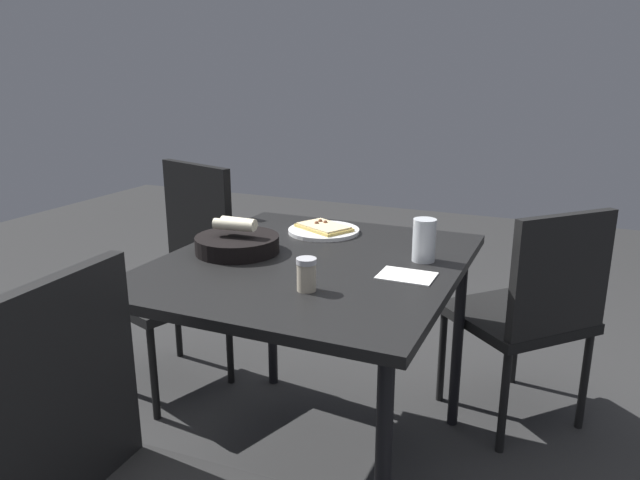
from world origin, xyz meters
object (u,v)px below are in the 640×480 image
at_px(dining_table, 311,281).
at_px(beer_glass, 424,242).
at_px(chair_near, 532,306).
at_px(chair_far, 179,266).
at_px(pepper_shaker, 306,276).
at_px(bread_basket, 237,243).
at_px(pizza_plate, 324,230).

relative_size(dining_table, beer_glass, 7.72).
relative_size(chair_near, chair_far, 0.91).
xyz_separation_m(pepper_shaker, chair_far, (0.88, -0.59, -0.27)).
bearing_deg(beer_glass, chair_near, -126.51).
height_order(dining_table, chair_near, chair_near).
distance_m(bread_basket, pepper_shaker, 0.42).
relative_size(pizza_plate, pepper_shaker, 2.86).
xyz_separation_m(dining_table, chair_near, (-0.64, -0.56, -0.19)).
bearing_deg(chair_near, dining_table, 41.30).
relative_size(pepper_shaker, chair_near, 0.11).
height_order(bread_basket, pepper_shaker, bread_basket).
height_order(beer_glass, chair_far, chair_far).
bearing_deg(pizza_plate, chair_far, -2.60).
bearing_deg(chair_near, pizza_plate, 18.43).
height_order(pizza_plate, pepper_shaker, pepper_shaker).
relative_size(pizza_plate, chair_near, 0.30).
relative_size(pizza_plate, chair_far, 0.27).
relative_size(bread_basket, chair_near, 0.32).
distance_m(bread_basket, chair_far, 0.69).
xyz_separation_m(beer_glass, chair_far, (1.10, -0.21, -0.29)).
relative_size(pepper_shaker, chair_far, 0.10).
relative_size(pizza_plate, bread_basket, 0.95).
xyz_separation_m(beer_glass, pepper_shaker, (0.23, 0.38, -0.02)).
xyz_separation_m(beer_glass, chair_near, (-0.31, -0.43, -0.32)).
distance_m(dining_table, pepper_shaker, 0.29).
xyz_separation_m(dining_table, chair_far, (0.78, -0.35, -0.16)).
bearing_deg(bread_basket, pepper_shaker, 147.45).
bearing_deg(dining_table, chair_near, -138.70).
bearing_deg(pizza_plate, chair_near, -161.57).
distance_m(bread_basket, chair_near, 1.11).
height_order(pizza_plate, bread_basket, bread_basket).
height_order(pepper_shaker, chair_far, chair_far).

